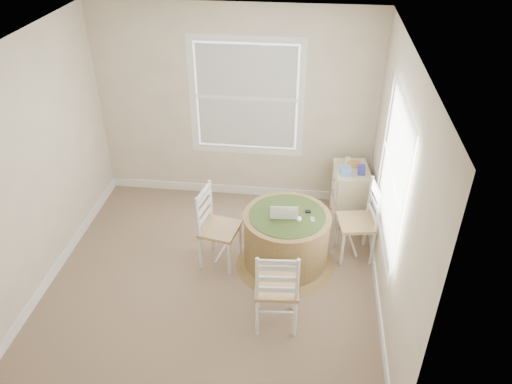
# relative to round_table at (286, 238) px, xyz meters

# --- Properties ---
(room) EXTENTS (3.64, 3.64, 2.64)m
(room) POSITION_rel_round_table_xyz_m (-0.61, -0.21, 0.92)
(room) COLOR #93795D
(room) RESTS_ON ground
(round_table) EXTENTS (1.15, 1.15, 0.69)m
(round_table) POSITION_rel_round_table_xyz_m (0.00, 0.00, 0.00)
(round_table) COLOR olive
(round_table) RESTS_ON ground
(chair_left) EXTENTS (0.47, 0.49, 0.95)m
(chair_left) POSITION_rel_round_table_xyz_m (-0.75, -0.05, 0.10)
(chair_left) COLOR white
(chair_left) RESTS_ON ground
(chair_near) EXTENTS (0.45, 0.43, 0.95)m
(chair_near) POSITION_rel_round_table_xyz_m (-0.04, -0.89, 0.10)
(chair_near) COLOR white
(chair_near) RESTS_ON ground
(chair_right) EXTENTS (0.46, 0.48, 0.95)m
(chair_right) POSITION_rel_round_table_xyz_m (0.78, 0.26, 0.10)
(chair_right) COLOR white
(chair_right) RESTS_ON ground
(laptop) EXTENTS (0.32, 0.29, 0.21)m
(laptop) POSITION_rel_round_table_xyz_m (-0.04, -0.01, 0.34)
(laptop) COLOR white
(laptop) RESTS_ON round_table
(mouse) EXTENTS (0.07, 0.09, 0.03)m
(mouse) POSITION_rel_round_table_xyz_m (0.13, -0.06, 0.32)
(mouse) COLOR white
(mouse) RESTS_ON round_table
(phone) EXTENTS (0.06, 0.10, 0.02)m
(phone) POSITION_rel_round_table_xyz_m (0.28, -0.05, 0.31)
(phone) COLOR #B7BABF
(phone) RESTS_ON round_table
(keys) EXTENTS (0.07, 0.06, 0.02)m
(keys) POSITION_rel_round_table_xyz_m (0.22, 0.09, 0.32)
(keys) COLOR black
(keys) RESTS_ON round_table
(corner_chest) EXTENTS (0.47, 0.60, 0.75)m
(corner_chest) POSITION_rel_round_table_xyz_m (0.74, 1.00, -0.00)
(corner_chest) COLOR beige
(corner_chest) RESTS_ON ground
(tissue_box) EXTENTS (0.13, 0.13, 0.10)m
(tissue_box) POSITION_rel_round_table_xyz_m (0.65, 0.86, 0.42)
(tissue_box) COLOR #638DE3
(tissue_box) RESTS_ON corner_chest
(box_yellow) EXTENTS (0.16, 0.11, 0.06)m
(box_yellow) POSITION_rel_round_table_xyz_m (0.75, 1.07, 0.40)
(box_yellow) COLOR #C18F44
(box_yellow) RESTS_ON corner_chest
(box_blue) EXTENTS (0.09, 0.09, 0.12)m
(box_blue) POSITION_rel_round_table_xyz_m (0.83, 0.89, 0.43)
(box_blue) COLOR #34359E
(box_blue) RESTS_ON corner_chest
(cup_cream) EXTENTS (0.07, 0.07, 0.09)m
(cup_cream) POSITION_rel_round_table_xyz_m (0.68, 1.11, 0.41)
(cup_cream) COLOR beige
(cup_cream) RESTS_ON corner_chest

